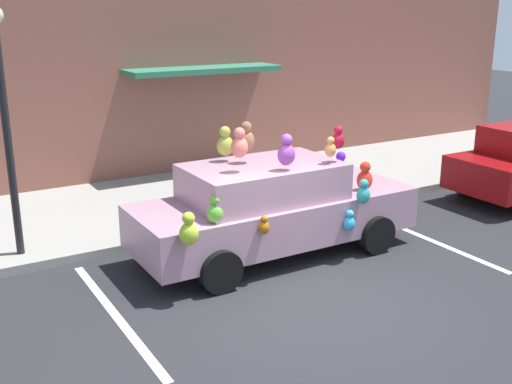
% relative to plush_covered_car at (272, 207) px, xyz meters
% --- Properties ---
extents(ground_plane, '(60.00, 60.00, 0.00)m').
position_rel_plush_covered_car_xyz_m(ground_plane, '(-0.48, -1.75, -0.82)').
color(ground_plane, '#262628').
extents(sidewalk, '(24.00, 4.00, 0.15)m').
position_rel_plush_covered_car_xyz_m(sidewalk, '(-0.48, 3.25, -0.74)').
color(sidewalk, gray).
rests_on(sidewalk, ground).
extents(storefront_building, '(24.00, 1.25, 6.40)m').
position_rel_plush_covered_car_xyz_m(storefront_building, '(-0.46, 5.39, 2.38)').
color(storefront_building, brown).
rests_on(storefront_building, ground).
extents(parking_stripe_front, '(0.12, 3.60, 0.01)m').
position_rel_plush_covered_car_xyz_m(parking_stripe_front, '(2.72, -0.75, -0.81)').
color(parking_stripe_front, silver).
rests_on(parking_stripe_front, ground).
extents(parking_stripe_rear, '(0.12, 3.60, 0.01)m').
position_rel_plush_covered_car_xyz_m(parking_stripe_rear, '(-2.90, -0.75, -0.81)').
color(parking_stripe_rear, silver).
rests_on(parking_stripe_rear, ground).
extents(plush_covered_car, '(4.66, 2.02, 2.22)m').
position_rel_plush_covered_car_xyz_m(plush_covered_car, '(0.00, 0.00, 0.00)').
color(plush_covered_car, '#AC8194').
rests_on(plush_covered_car, ground).
extents(teddy_bear_on_sidewalk, '(0.41, 0.34, 0.78)m').
position_rel_plush_covered_car_xyz_m(teddy_bear_on_sidewalk, '(2.23, 1.65, -0.30)').
color(teddy_bear_on_sidewalk, pink).
rests_on(teddy_bear_on_sidewalk, sidewalk).
extents(street_lamp_post, '(0.28, 0.28, 3.79)m').
position_rel_plush_covered_car_xyz_m(street_lamp_post, '(-3.61, 1.75, 1.66)').
color(street_lamp_post, black).
rests_on(street_lamp_post, sidewalk).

